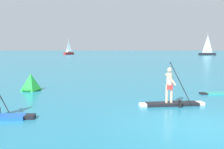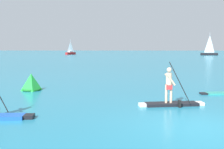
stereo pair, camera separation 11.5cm
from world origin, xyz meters
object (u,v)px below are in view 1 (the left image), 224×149
paddleboarder_mid_center (172,98)px  sailboat_left_horizon (69,52)px  race_marker_buoy (31,83)px  sailboat_right_horizon (207,53)px

paddleboarder_mid_center → sailboat_left_horizon: sailboat_left_horizon is taller
race_marker_buoy → sailboat_left_horizon: sailboat_left_horizon is taller
paddleboarder_mid_center → sailboat_right_horizon: sailboat_right_horizon is taller
race_marker_buoy → sailboat_right_horizon: sailboat_right_horizon is taller
sailboat_left_horizon → paddleboarder_mid_center: bearing=-137.2°
race_marker_buoy → sailboat_left_horizon: 81.99m
paddleboarder_mid_center → race_marker_buoy: bearing=144.3°
paddleboarder_mid_center → sailboat_right_horizon: (27.92, 76.83, 0.58)m
race_marker_buoy → sailboat_right_horizon: bearing=64.0°
paddleboarder_mid_center → sailboat_right_horizon: size_ratio=0.39×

